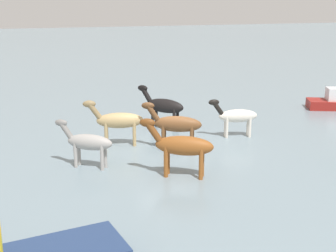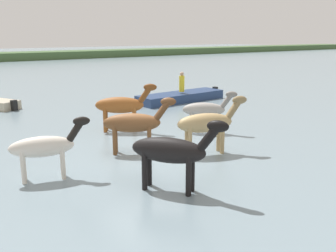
{
  "view_description": "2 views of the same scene",
  "coord_description": "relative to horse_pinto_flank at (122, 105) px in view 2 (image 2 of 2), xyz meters",
  "views": [
    {
      "loc": [
        6.99,
        17.01,
        5.81
      ],
      "look_at": [
        0.31,
        0.64,
        1.12
      ],
      "focal_mm": 49.35,
      "sensor_mm": 36.0,
      "label": 1
    },
    {
      "loc": [
        -6.13,
        -10.48,
        4.01
      ],
      "look_at": [
        0.7,
        -0.45,
        1.0
      ],
      "focal_mm": 39.76,
      "sensor_mm": 36.0,
      "label": 2
    }
  ],
  "objects": [
    {
      "name": "horse_dun_straggler",
      "position": [
        2.78,
        -2.12,
        -0.15
      ],
      "size": [
        1.97,
        1.67,
        1.74
      ],
      "rotation": [
        0.0,
        0.0,
        5.61
      ],
      "color": "#9E9993",
      "rests_on": "ground_plane"
    },
    {
      "name": "horse_chestnut_trailing",
      "position": [
        1.0,
        -4.34,
        -0.03
      ],
      "size": [
        2.5,
        1.16,
        1.96
      ],
      "rotation": [
        0.0,
        0.0,
        5.97
      ],
      "color": "tan",
      "rests_on": "ground_plane"
    },
    {
      "name": "horse_mid_herd",
      "position": [
        -4.26,
        -3.6,
        -0.15
      ],
      "size": [
        2.25,
        0.96,
        1.75
      ],
      "rotation": [
        0.0,
        0.0,
        6.02
      ],
      "color": "silver",
      "rests_on": "ground_plane"
    },
    {
      "name": "person_helmsman_aft",
      "position": [
        6.21,
        4.22,
        0.06
      ],
      "size": [
        0.32,
        0.32,
        1.19
      ],
      "color": "yellow",
      "rests_on": "boat_dinghy_port"
    },
    {
      "name": "boat_dinghy_port",
      "position": [
        6.34,
        4.42,
        -0.92
      ],
      "size": [
        6.04,
        2.08,
        0.77
      ],
      "rotation": [
        0.0,
        0.0,
        3.22
      ],
      "color": "navy",
      "rests_on": "ground_plane"
    },
    {
      "name": "horse_lead",
      "position": [
        -1.8,
        -6.24,
        -0.01
      ],
      "size": [
        1.85,
        2.28,
        1.99
      ],
      "rotation": [
        0.0,
        0.0,
        5.35
      ],
      "color": "black",
      "rests_on": "ground_plane"
    },
    {
      "name": "ground_plane",
      "position": [
        -0.86,
        -3.22,
        -1.11
      ],
      "size": [
        206.05,
        206.05,
        0.0
      ],
      "primitive_type": "plane",
      "color": "gray"
    },
    {
      "name": "horse_pinto_flank",
      "position": [
        0.0,
        0.0,
        0.0
      ],
      "size": [
        2.38,
        1.76,
        2.02
      ],
      "rotation": [
        0.0,
        0.0,
        5.7
      ],
      "color": "brown",
      "rests_on": "ground_plane"
    },
    {
      "name": "horse_rear_stallion",
      "position": [
        -1.03,
        -2.93,
        -0.04
      ],
      "size": [
        2.32,
        1.64,
        1.94
      ],
      "rotation": [
        0.0,
        0.0,
        5.73
      ],
      "color": "brown",
      "rests_on": "ground_plane"
    }
  ]
}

